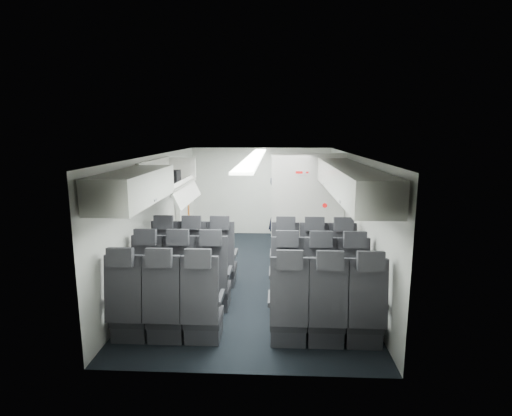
# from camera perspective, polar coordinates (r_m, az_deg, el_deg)

# --- Properties ---
(cabin_shell) EXTENTS (3.41, 6.01, 2.16)m
(cabin_shell) POSITION_cam_1_polar(r_m,az_deg,el_deg) (6.97, -0.16, -0.83)
(cabin_shell) COLOR black
(cabin_shell) RESTS_ON ground
(seat_row_front) EXTENTS (3.33, 0.56, 1.24)m
(seat_row_front) POSITION_cam_1_polar(r_m,az_deg,el_deg) (6.64, -0.39, -7.86)
(seat_row_front) COLOR #262629
(seat_row_front) RESTS_ON cabin_shell
(seat_row_mid) EXTENTS (3.33, 0.56, 1.24)m
(seat_row_mid) POSITION_cam_1_polar(r_m,az_deg,el_deg) (5.80, -0.89, -10.71)
(seat_row_mid) COLOR #262629
(seat_row_mid) RESTS_ON cabin_shell
(seat_row_rear) EXTENTS (3.33, 0.56, 1.24)m
(seat_row_rear) POSITION_cam_1_polar(r_m,az_deg,el_deg) (4.98, -1.57, -14.51)
(seat_row_rear) COLOR #262629
(seat_row_rear) RESTS_ON cabin_shell
(overhead_bin_left_rear) EXTENTS (0.53, 1.80, 0.40)m
(overhead_bin_left_rear) POSITION_cam_1_polar(r_m,az_deg,el_deg) (5.17, -17.05, 2.87)
(overhead_bin_left_rear) COLOR silver
(overhead_bin_left_rear) RESTS_ON cabin_shell
(overhead_bin_left_front_open) EXTENTS (0.64, 1.70, 0.72)m
(overhead_bin_left_front_open) POSITION_cam_1_polar(r_m,az_deg,el_deg) (6.85, -12.43, 3.91)
(overhead_bin_left_front_open) COLOR #9E9E93
(overhead_bin_left_front_open) RESTS_ON cabin_shell
(overhead_bin_right_rear) EXTENTS (0.53, 1.80, 0.40)m
(overhead_bin_right_rear) POSITION_cam_1_polar(r_m,az_deg,el_deg) (4.98, 14.95, 2.69)
(overhead_bin_right_rear) COLOR silver
(overhead_bin_right_rear) RESTS_ON cabin_shell
(overhead_bin_right_front) EXTENTS (0.53, 1.70, 0.40)m
(overhead_bin_right_front) POSITION_cam_1_polar(r_m,az_deg,el_deg) (6.69, 11.84, 4.83)
(overhead_bin_right_front) COLOR silver
(overhead_bin_right_front) RESTS_ON cabin_shell
(bulkhead_partition) EXTENTS (1.40, 0.15, 2.13)m
(bulkhead_partition) POSITION_cam_1_polar(r_m,az_deg,el_deg) (7.78, 7.37, -0.05)
(bulkhead_partition) COLOR silver
(bulkhead_partition) RESTS_ON cabin_shell
(galley_unit) EXTENTS (0.85, 0.52, 1.90)m
(galley_unit) POSITION_cam_1_polar(r_m,az_deg,el_deg) (9.69, 6.29, 1.37)
(galley_unit) COLOR #939399
(galley_unit) RESTS_ON cabin_shell
(boarding_door) EXTENTS (0.12, 1.27, 1.86)m
(boarding_door) POSITION_cam_1_polar(r_m,az_deg,el_deg) (8.75, -10.42, 0.26)
(boarding_door) COLOR silver
(boarding_door) RESTS_ON cabin_shell
(flight_attendant) EXTENTS (0.48, 0.65, 1.61)m
(flight_attendant) POSITION_cam_1_polar(r_m,az_deg,el_deg) (8.64, 3.17, -0.72)
(flight_attendant) COLOR black
(flight_attendant) RESTS_ON ground
(carry_on_bag) EXTENTS (0.41, 0.29, 0.24)m
(carry_on_bag) POSITION_cam_1_polar(r_m,az_deg,el_deg) (6.76, -12.59, 4.27)
(carry_on_bag) COLOR black
(carry_on_bag) RESTS_ON overhead_bin_left_front_open
(papers) EXTENTS (0.20, 0.09, 0.15)m
(papers) POSITION_cam_1_polar(r_m,az_deg,el_deg) (8.56, 4.46, 0.56)
(papers) COLOR white
(papers) RESTS_ON flight_attendant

